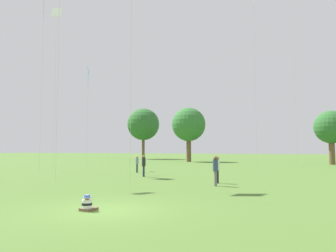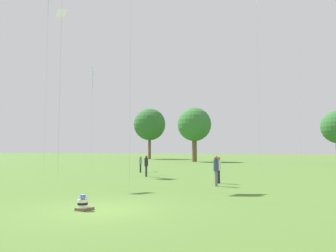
% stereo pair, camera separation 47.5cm
% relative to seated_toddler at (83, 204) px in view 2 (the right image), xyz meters
% --- Properties ---
extents(ground_plane, '(300.00, 300.00, 0.00)m').
position_rel_seated_toddler_xyz_m(ground_plane, '(0.57, 0.32, -0.23)').
color(ground_plane, '#4C702D').
extents(seated_toddler, '(0.54, 0.62, 0.58)m').
position_rel_seated_toddler_xyz_m(seated_toddler, '(0.00, 0.00, 0.00)').
color(seated_toddler, brown).
rests_on(seated_toddler, ground).
extents(person_standing_0, '(0.39, 0.39, 1.81)m').
position_rel_seated_toddler_xyz_m(person_standing_0, '(2.70, 9.35, 0.88)').
color(person_standing_0, slate).
rests_on(person_standing_0, ground).
extents(person_standing_1, '(0.37, 0.37, 1.60)m').
position_rel_seated_toddler_xyz_m(person_standing_1, '(-6.61, 18.05, 0.74)').
color(person_standing_1, '#282D42').
rests_on(person_standing_1, ground).
extents(person_standing_2, '(0.41, 0.41, 1.72)m').
position_rel_seated_toddler_xyz_m(person_standing_2, '(-4.08, 13.96, 0.82)').
color(person_standing_2, '#282D42').
rests_on(person_standing_2, ground).
extents(person_standing_3, '(0.36, 0.36, 1.72)m').
position_rel_seated_toddler_xyz_m(person_standing_3, '(2.49, 10.99, 0.82)').
color(person_standing_3, black).
rests_on(person_standing_3, ground).
extents(kite_3, '(0.64, 0.84, 11.44)m').
position_rel_seated_toddler_xyz_m(kite_3, '(-14.00, 20.75, 10.32)').
color(kite_3, '#339EDB').
rests_on(kite_3, ground).
extents(kite_4, '(1.20, 0.61, 17.28)m').
position_rel_seated_toddler_xyz_m(kite_4, '(-15.90, 17.55, 15.91)').
color(kite_4, white).
rests_on(kite_4, ground).
extents(kite_5, '(1.06, 1.26, 17.94)m').
position_rel_seated_toddler_xyz_m(kite_5, '(-15.17, 14.74, 16.61)').
color(kite_5, green).
rests_on(kite_5, ground).
extents(distant_tree_1, '(7.24, 7.24, 11.48)m').
position_rel_seated_toddler_xyz_m(distant_tree_1, '(-23.82, 57.54, 7.60)').
color(distant_tree_1, brown).
rests_on(distant_tree_1, ground).
extents(distant_tree_2, '(5.98, 5.98, 9.61)m').
position_rel_seated_toddler_xyz_m(distant_tree_2, '(-9.61, 45.62, 6.33)').
color(distant_tree_2, brown).
rests_on(distant_tree_2, ground).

